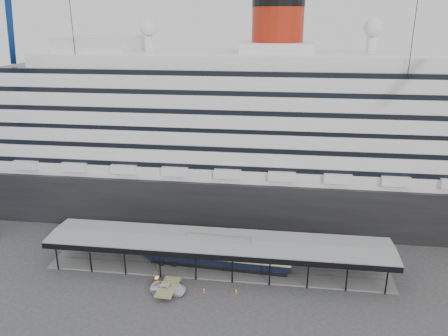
{
  "coord_description": "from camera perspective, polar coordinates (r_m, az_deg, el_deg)",
  "views": [
    {
      "loc": [
        9.34,
        -57.75,
        38.98
      ],
      "look_at": [
        0.64,
        8.0,
        16.48
      ],
      "focal_mm": 35.0,
      "sensor_mm": 36.0,
      "label": 1
    }
  ],
  "objects": [
    {
      "name": "traffic_cone_mid",
      "position": [
        68.48,
        -2.64,
        -15.63
      ],
      "size": [
        0.48,
        0.48,
        0.7
      ],
      "rotation": [
        0.0,
        0.0,
        0.44
      ],
      "color": "#F1540D",
      "rests_on": "ground"
    },
    {
      "name": "pullman_carriage",
      "position": [
        73.0,
        -0.7,
        -10.95
      ],
      "size": [
        23.92,
        4.4,
        23.36
      ],
      "rotation": [
        0.0,
        0.0,
        -0.06
      ],
      "color": "black",
      "rests_on": "ground"
    },
    {
      "name": "traffic_cone_left",
      "position": [
        69.08,
        -6.28,
        -15.32
      ],
      "size": [
        0.52,
        0.52,
        0.84
      ],
      "rotation": [
        0.0,
        0.0,
        0.23
      ],
      "color": "#FA4A0D",
      "rests_on": "ground"
    },
    {
      "name": "platform_canopy",
      "position": [
        73.25,
        -0.82,
        -11.26
      ],
      "size": [
        56.0,
        9.18,
        5.3
      ],
      "color": "slate",
      "rests_on": "ground"
    },
    {
      "name": "cruise_ship",
      "position": [
        92.56,
        1.59,
        5.85
      ],
      "size": [
        130.0,
        30.0,
        43.9
      ],
      "color": "black",
      "rests_on": "ground"
    },
    {
      "name": "traffic_cone_right",
      "position": [
        68.2,
        1.59,
        -15.76
      ],
      "size": [
        0.47,
        0.47,
        0.73
      ],
      "rotation": [
        0.0,
        0.0,
        0.32
      ],
      "color": "#F85F0D",
      "rests_on": "ground"
    },
    {
      "name": "ground",
      "position": [
        70.3,
        -1.42,
        -14.94
      ],
      "size": [
        200.0,
        200.0,
        0.0
      ],
      "primitive_type": "plane",
      "color": "#353537",
      "rests_on": "ground"
    },
    {
      "name": "port_truck",
      "position": [
        68.64,
        -7.29,
        -15.29
      ],
      "size": [
        5.48,
        2.84,
        1.48
      ],
      "primitive_type": "imported",
      "rotation": [
        0.0,
        0.0,
        1.5
      ],
      "color": "silver",
      "rests_on": "ground"
    }
  ]
}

